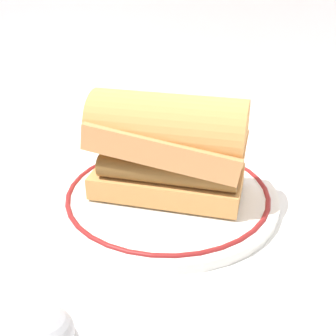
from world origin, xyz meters
TOP-DOWN VIEW (x-y plane):
  - ground_plane at (0.00, 0.00)m, footprint 1.50×1.50m
  - plate at (-0.01, -0.01)m, footprint 0.26×0.26m
  - sausage_sandwich at (-0.01, -0.01)m, footprint 0.18×0.10m

SIDE VIEW (x-z plane):
  - ground_plane at x=0.00m, z-range 0.00..0.00m
  - plate at x=-0.01m, z-range 0.00..0.02m
  - sausage_sandwich at x=-0.01m, z-range 0.01..0.13m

